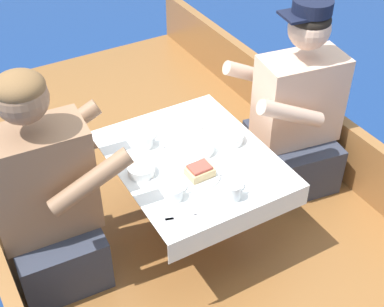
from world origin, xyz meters
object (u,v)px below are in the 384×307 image
Objects in this scene: person_starboard at (295,116)px; coffee_cup_port at (175,193)px; person_port at (47,202)px; coffee_cup_starboard at (144,140)px; coffee_cup_center at (233,191)px; sandwich at (200,171)px.

person_starboard is 0.85m from coffee_cup_port.
person_port reaches higher than person_starboard.
coffee_cup_center reaches higher than coffee_cup_starboard.
person_port is 0.49m from coffee_cup_starboard.
sandwich is (-0.66, -0.20, 0.07)m from person_starboard.
coffee_cup_starboard is (0.48, 0.09, 0.07)m from person_port.
person_starboard is 0.72m from coffee_cup_center.
coffee_cup_starboard is 0.50m from coffee_cup_center.
coffee_cup_center is (0.16, -0.48, 0.00)m from coffee_cup_starboard.
coffee_cup_center reaches higher than sandwich.
person_port is 0.75m from coffee_cup_center.
person_port is 9.19× the size of coffee_cup_starboard.
coffee_cup_center is at bearing -27.64° from person_port.
coffee_cup_port is (0.44, -0.27, 0.06)m from person_port.
person_starboard is at bearing 17.55° from coffee_cup_port.
person_port reaches higher than coffee_cup_starboard.
coffee_cup_starboard is (-0.77, 0.11, 0.07)m from person_starboard.
person_starboard is 0.70m from sandwich.
sandwich is 0.16m from coffee_cup_port.
person_starboard is 10.85× the size of coffee_cup_center.
person_port is 10.14× the size of coffee_cup_port.
sandwich is 0.32m from coffee_cup_starboard.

